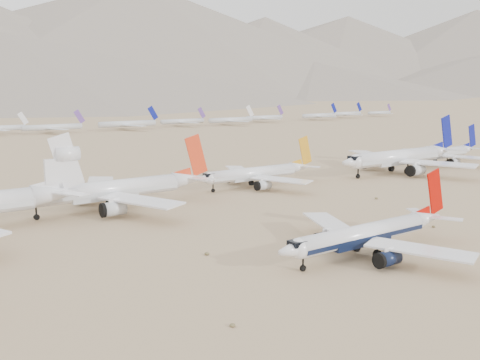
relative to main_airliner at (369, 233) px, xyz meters
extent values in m
plane|color=#8B7251|center=(3.68, 3.48, -4.25)|extent=(7000.00, 7000.00, 0.00)
cylinder|color=white|center=(-1.98, 0.00, 0.19)|extent=(32.66, 3.86, 3.86)
cube|color=#0E1733|center=(-1.98, 0.00, -0.29)|extent=(32.01, 3.92, 0.87)
sphere|color=white|center=(-18.31, 0.00, 0.19)|extent=(3.86, 3.86, 3.86)
cube|color=black|center=(-18.89, 0.00, 1.25)|extent=(2.70, 2.51, 0.97)
cone|color=white|center=(18.21, 0.00, 0.48)|extent=(8.17, 3.86, 3.86)
cube|color=white|center=(0.54, -11.46, -0.49)|extent=(12.61, 19.88, 0.60)
cube|color=white|center=(19.80, -3.75, 0.96)|extent=(5.18, 6.78, 0.23)
cylinder|color=#0E1733|center=(-3.79, -8.03, -2.23)|extent=(4.54, 2.78, 2.78)
cube|color=white|center=(0.54, 11.46, -0.49)|extent=(12.61, 19.88, 0.60)
cube|color=white|center=(19.80, 3.75, 0.96)|extent=(5.18, 6.78, 0.23)
cylinder|color=#0E1733|center=(-3.79, 8.03, -2.23)|extent=(4.54, 2.78, 2.78)
cube|color=#B20700|center=(20.48, 0.00, 6.11)|extent=(6.19, 0.31, 10.20)
cylinder|color=black|center=(-17.34, 0.00, -3.67)|extent=(1.16, 0.48, 1.16)
cylinder|color=black|center=(-0.62, -2.70, -3.44)|extent=(1.62, 0.97, 1.62)
cylinder|color=black|center=(-0.62, 2.70, -3.44)|extent=(1.62, 0.97, 1.62)
cylinder|color=white|center=(84.93, 62.19, 1.97)|extent=(44.64, 5.41, 5.41)
cube|color=silver|center=(84.93, 62.19, 1.30)|extent=(43.75, 5.49, 1.22)
sphere|color=white|center=(62.61, 62.19, 1.97)|extent=(5.41, 5.41, 5.41)
cube|color=black|center=(61.80, 62.19, 3.46)|extent=(3.79, 3.52, 1.35)
cone|color=white|center=(112.52, 62.19, 2.38)|extent=(11.16, 5.41, 5.41)
cube|color=white|center=(88.38, 46.46, 1.03)|extent=(17.24, 27.17, 0.84)
cube|color=white|center=(114.69, 57.03, 3.05)|extent=(7.09, 9.27, 0.32)
cylinder|color=silver|center=(82.45, 51.15, -1.41)|extent=(6.20, 3.90, 3.90)
cube|color=white|center=(88.38, 77.91, 1.03)|extent=(17.24, 27.17, 0.84)
cube|color=white|center=(114.69, 67.34, 3.05)|extent=(7.09, 9.27, 0.32)
cylinder|color=silver|center=(82.45, 73.22, -1.41)|extent=(6.20, 3.90, 3.90)
cube|color=navy|center=(115.62, 62.19, 10.11)|extent=(8.46, 0.43, 13.94)
cylinder|color=black|center=(63.96, 62.19, -3.44)|extent=(1.62, 0.68, 1.62)
cylinder|color=black|center=(86.79, 58.40, -3.11)|extent=(2.27, 1.35, 2.27)
cylinder|color=black|center=(86.79, 65.97, -3.11)|extent=(2.27, 1.35, 2.27)
cylinder|color=white|center=(23.17, 70.54, 0.36)|extent=(32.97, 4.01, 4.01)
cube|color=silver|center=(23.17, 70.54, -0.14)|extent=(32.31, 4.07, 0.90)
sphere|color=white|center=(6.69, 70.54, 0.36)|extent=(4.01, 4.01, 4.01)
cube|color=black|center=(6.09, 70.54, 1.46)|extent=(2.80, 2.60, 1.00)
cone|color=white|center=(43.55, 70.54, 0.66)|extent=(8.24, 4.01, 4.01)
cube|color=white|center=(25.72, 58.93, -0.34)|extent=(12.73, 20.06, 0.62)
cube|color=white|center=(45.15, 66.74, 1.16)|extent=(5.23, 6.84, 0.24)
cylinder|color=silver|center=(21.34, 62.39, -2.15)|extent=(4.58, 2.88, 2.88)
cube|color=white|center=(25.72, 82.16, -0.34)|extent=(12.73, 20.06, 0.62)
cube|color=white|center=(45.15, 74.35, 1.16)|extent=(5.23, 6.84, 0.24)
cylinder|color=silver|center=(21.34, 78.70, -2.15)|extent=(4.58, 2.88, 2.88)
cube|color=orange|center=(45.84, 70.54, 6.37)|extent=(6.25, 0.32, 10.30)
cylinder|color=black|center=(7.69, 70.54, -3.65)|extent=(1.20, 0.50, 1.20)
cylinder|color=black|center=(24.55, 67.74, -3.41)|extent=(1.68, 1.00, 1.68)
cylinder|color=black|center=(24.55, 73.35, -3.41)|extent=(1.68, 1.00, 1.68)
cylinder|color=white|center=(-28.21, 66.13, 1.35)|extent=(39.86, 4.87, 4.87)
cube|color=silver|center=(-28.21, 66.13, 0.74)|extent=(39.07, 4.95, 1.10)
sphere|color=white|center=(-48.14, 66.13, 1.35)|extent=(4.87, 4.87, 4.87)
cube|color=black|center=(-48.87, 66.13, 2.69)|extent=(3.41, 3.17, 1.22)
cone|color=white|center=(-3.57, 66.13, 1.72)|extent=(9.97, 4.87, 4.87)
cube|color=white|center=(-25.13, 52.07, 0.50)|extent=(15.40, 24.26, 0.75)
cube|color=white|center=(-1.63, 61.53, 2.33)|extent=(6.33, 8.27, 0.29)
cylinder|color=silver|center=(-30.42, 56.26, -1.70)|extent=(5.54, 3.51, 3.51)
cube|color=white|center=(-25.13, 80.20, 0.50)|extent=(15.40, 24.26, 0.75)
cube|color=white|center=(-1.63, 70.74, 2.33)|extent=(6.33, 8.27, 0.29)
cylinder|color=silver|center=(-30.42, 76.01, -1.70)|extent=(5.54, 3.51, 3.51)
cube|color=red|center=(-0.80, 66.13, 8.63)|extent=(7.56, 0.39, 12.45)
cylinder|color=black|center=(-46.92, 66.13, -3.52)|extent=(1.46, 0.61, 1.46)
cylinder|color=black|center=(-26.55, 62.72, -3.23)|extent=(2.05, 1.22, 2.05)
cylinder|color=black|center=(-26.55, 69.54, -3.23)|extent=(2.05, 1.22, 2.05)
cone|color=white|center=(-42.86, 63.10, 2.45)|extent=(11.42, 5.47, 5.47)
cube|color=white|center=(-40.64, 57.84, 3.13)|extent=(7.25, 9.48, 0.33)
cube|color=white|center=(-40.64, 68.36, 3.13)|extent=(7.25, 9.48, 0.33)
cube|color=white|center=(-39.69, 63.10, 10.34)|extent=(8.65, 0.44, 14.26)
cylinder|color=white|center=(-39.37, 63.10, 12.10)|extent=(5.71, 3.54, 3.54)
cylinder|color=white|center=(119.08, 67.32, 0.47)|extent=(34.00, 4.11, 4.11)
cube|color=silver|center=(119.08, 67.32, -0.04)|extent=(33.32, 4.17, 0.92)
sphere|color=white|center=(102.08, 67.32, 0.47)|extent=(4.11, 4.11, 4.11)
cube|color=black|center=(101.46, 67.32, 1.60)|extent=(2.87, 2.67, 1.03)
cone|color=white|center=(140.09, 67.32, 0.78)|extent=(8.50, 4.11, 4.11)
cube|color=white|center=(121.71, 55.36, -0.25)|extent=(13.13, 20.69, 0.64)
cube|color=white|center=(141.75, 63.40, 1.29)|extent=(5.40, 7.06, 0.25)
cylinder|color=silver|center=(117.19, 58.93, -2.10)|extent=(4.72, 2.96, 2.96)
cube|color=white|center=(121.71, 79.29, -0.25)|extent=(13.13, 20.69, 0.64)
cube|color=white|center=(141.75, 71.25, 1.29)|extent=(5.40, 7.06, 0.25)
cylinder|color=silver|center=(117.19, 75.72, -2.10)|extent=(4.72, 2.96, 2.96)
cube|color=navy|center=(142.45, 67.32, 6.66)|extent=(6.44, 0.33, 10.62)
cylinder|color=black|center=(103.11, 67.32, -3.63)|extent=(1.23, 0.51, 1.23)
cylinder|color=black|center=(120.50, 64.45, -3.39)|extent=(1.72, 1.03, 1.72)
cylinder|color=black|center=(120.50, 70.20, -3.39)|extent=(1.72, 1.03, 1.72)
cube|color=white|center=(10.38, 324.82, 6.21)|extent=(7.42, 0.37, 9.34)
cube|color=silver|center=(-7.15, 315.18, -0.56)|extent=(9.81, 17.14, 0.37)
cylinder|color=silver|center=(26.30, 310.69, 0.17)|extent=(40.84, 4.04, 4.04)
cube|color=#5E3A90|center=(45.52, 310.69, 6.99)|extent=(8.13, 0.40, 10.24)
cube|color=silver|center=(26.30, 300.12, -0.44)|extent=(10.76, 18.80, 0.40)
cube|color=silver|center=(26.30, 321.26, -0.44)|extent=(10.76, 18.80, 0.40)
cylinder|color=silver|center=(81.67, 309.90, 0.36)|extent=(44.77, 4.42, 4.42)
cube|color=navy|center=(102.74, 309.90, 7.84)|extent=(8.92, 0.44, 11.23)
cube|color=silver|center=(81.67, 298.32, -0.30)|extent=(11.80, 20.61, 0.44)
cube|color=silver|center=(81.67, 321.49, -0.30)|extent=(11.80, 20.61, 0.44)
cylinder|color=silver|center=(132.01, 316.01, 0.05)|extent=(38.43, 3.80, 3.80)
cube|color=#5E3A90|center=(150.09, 316.01, 6.47)|extent=(7.65, 0.38, 9.64)
cube|color=silver|center=(132.01, 306.06, -0.52)|extent=(10.12, 17.69, 0.38)
cube|color=silver|center=(132.01, 325.96, -0.52)|extent=(10.12, 17.69, 0.38)
cylinder|color=silver|center=(172.25, 305.32, 0.22)|extent=(41.84, 4.14, 4.14)
cube|color=white|center=(191.94, 305.32, 7.21)|extent=(8.33, 0.41, 10.50)
cube|color=silver|center=(172.25, 294.49, -0.40)|extent=(11.02, 19.26, 0.41)
cube|color=silver|center=(172.25, 316.15, -0.40)|extent=(11.02, 19.26, 0.41)
cylinder|color=silver|center=(216.81, 317.14, 0.08)|extent=(39.13, 3.87, 3.87)
cube|color=#5E3A90|center=(235.22, 317.14, 6.62)|extent=(7.79, 0.39, 9.82)
cube|color=silver|center=(216.81, 307.01, -0.50)|extent=(10.31, 18.01, 0.39)
cube|color=silver|center=(216.81, 327.27, -0.50)|extent=(10.31, 18.01, 0.39)
cylinder|color=silver|center=(279.66, 312.13, 0.17)|extent=(40.96, 4.05, 4.05)
cube|color=navy|center=(298.94, 312.13, 7.02)|extent=(8.16, 0.40, 10.27)
cube|color=silver|center=(279.66, 301.52, -0.43)|extent=(10.79, 18.86, 0.40)
cube|color=silver|center=(279.66, 322.73, -0.43)|extent=(10.79, 18.86, 0.40)
cylinder|color=silver|center=(326.31, 321.66, 0.12)|extent=(39.94, 3.95, 3.95)
cube|color=navy|center=(345.11, 321.66, 6.80)|extent=(7.96, 0.39, 10.02)
cube|color=silver|center=(326.31, 311.32, -0.47)|extent=(10.52, 18.39, 0.39)
cube|color=silver|center=(326.31, 332.00, -0.47)|extent=(10.52, 18.39, 0.39)
cylinder|color=silver|center=(375.08, 320.08, -0.21)|extent=(33.21, 3.28, 3.28)
cube|color=#5E3A90|center=(390.70, 320.08, 5.34)|extent=(6.61, 0.33, 8.33)
cube|color=silver|center=(375.08, 311.49, -0.70)|extent=(8.75, 15.29, 0.33)
cube|color=silver|center=(375.08, 328.68, -0.70)|extent=(8.75, 15.29, 0.33)
cone|color=slate|center=(703.68, 1663.48, 185.75)|extent=(2356.00, 2356.00, 380.00)
cone|color=slate|center=(1203.68, 1603.48, 140.75)|extent=(1682.00, 1682.00, 290.00)
cone|color=slate|center=(1803.68, 1753.48, 170.75)|extent=(2380.00, 2380.00, 350.00)
cone|color=slate|center=(2503.68, 1543.48, 200.75)|extent=(2460.00, 2460.00, 410.00)
cone|color=slate|center=(153.68, 1103.48, 65.75)|extent=(1260.00, 1260.00, 140.00)
cone|color=slate|center=(1003.68, 1103.48, 45.75)|extent=(900.00, 900.00, 100.00)
ellipsoid|color=brown|center=(-40.42, -11.42, -4.00)|extent=(0.84, 0.84, 0.46)
ellipsoid|color=brown|center=(-26.72, 17.88, -3.96)|extent=(0.98, 0.98, 0.54)
ellipsoid|color=brown|center=(28.08, 5.08, -4.00)|extent=(0.84, 0.84, 0.46)
ellipsoid|color=brown|center=(41.78, 34.38, -3.96)|extent=(0.98, 0.98, 0.54)
camera|label=1|loc=(-79.27, -69.00, 28.80)|focal=40.00mm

